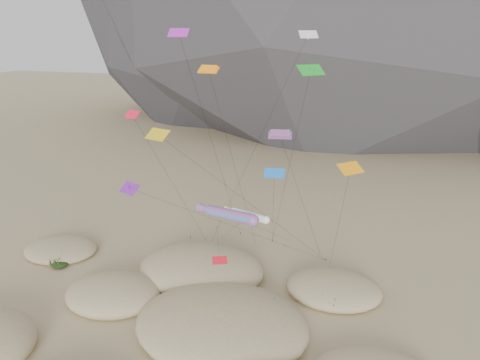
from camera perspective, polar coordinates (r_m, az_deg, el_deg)
name	(u,v)px	position (r m, az deg, el deg)	size (l,w,h in m)	color
ground	(176,353)	(46.12, -7.85, -20.22)	(500.00, 500.00, 0.00)	#CCB789
dunes	(174,320)	(49.09, -8.03, -16.52)	(51.97, 34.94, 3.86)	#CCB789
dune_grass	(174,327)	(47.94, -8.03, -17.34)	(43.86, 30.03, 1.48)	black
kite_stakes	(256,244)	(65.08, 1.99, -7.82)	(20.21, 8.26, 0.30)	#3F2D1E
rainbow_tube_kite	(228,214)	(44.76, -1.44, -4.20)	(7.38, 21.90, 12.39)	#FF1A4A
white_tube_kite	(247,215)	(49.55, 0.85, -4.28)	(10.86, 14.54, 10.31)	white
orange_parafoil	(209,72)	(52.66, -3.78, 12.98)	(4.56, 8.53, 24.66)	orange
multi_parafoil	(281,136)	(50.15, 4.97, 5.39)	(5.18, 9.33, 18.20)	#FF1A29
delta_kites	(228,136)	(48.32, -1.53, 5.42)	(27.72, 22.11, 28.43)	silver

